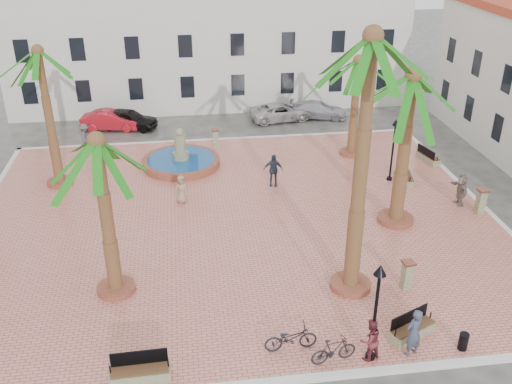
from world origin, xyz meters
TOP-DOWN VIEW (x-y plane):
  - ground at (0.00, 0.00)m, footprint 120.00×120.00m
  - plaza at (0.00, 0.00)m, footprint 26.00×22.00m
  - kerb_n at (0.00, 11.00)m, footprint 26.30×0.30m
  - kerb_s at (0.00, -11.00)m, footprint 26.30×0.30m
  - kerb_e at (13.00, 0.00)m, footprint 0.30×22.30m
  - building_north at (-0.00, 19.99)m, footprint 30.40×7.40m
  - fountain at (-2.61, 6.95)m, footprint 4.64×4.64m
  - palm_nw at (-9.46, 5.34)m, footprint 4.67×4.67m
  - palm_sw at (-5.49, -5.26)m, footprint 5.06×5.06m
  - palm_s at (4.08, -6.30)m, footprint 5.47×5.47m
  - palm_e at (7.85, -1.30)m, footprint 5.81×5.81m
  - palm_ne at (8.05, 7.28)m, footprint 4.64×4.64m
  - bench_s at (-4.28, -10.38)m, footprint 2.01×0.66m
  - bench_se at (5.46, -9.53)m, footprint 1.95×1.30m
  - bench_e at (10.06, 2.97)m, footprint 0.85×1.76m
  - bench_ne at (12.38, 5.48)m, footprint 0.92×1.87m
  - lamppost_s at (3.61, -10.40)m, footprint 0.42×0.42m
  - lamppost_e at (9.19, 3.35)m, footprint 0.40×0.40m
  - bollard_se at (6.31, -6.71)m, footprint 0.53×0.53m
  - bollard_n at (-0.36, 9.41)m, footprint 0.46×0.46m
  - bollard_e at (12.40, -1.07)m, footprint 0.52×0.52m
  - litter_bin at (7.01, -10.40)m, footprint 0.34×0.34m
  - cyclist_a at (5.09, -10.40)m, footprint 0.82×0.68m
  - bicycle_a at (0.94, -9.59)m, footprint 1.94×0.76m
  - cyclist_b at (3.54, -10.40)m, footprint 0.95×0.84m
  - bicycle_b at (2.28, -10.40)m, footprint 1.73×0.76m
  - pedestrian_fountain_a at (-2.66, 2.16)m, footprint 0.90×0.79m
  - pedestrian_fountain_b at (2.45, 3.56)m, footprint 1.15×0.62m
  - pedestrian_north at (-8.65, 10.40)m, footprint 0.79×1.18m
  - pedestrian_east at (11.78, -0.04)m, footprint 0.52×1.62m
  - car_black at (-6.22, 14.25)m, footprint 4.50×2.87m
  - car_red at (-7.37, 14.23)m, footprint 4.33×2.05m
  - car_silver at (7.65, 14.68)m, footprint 4.56×2.75m
  - car_white at (4.84, 14.53)m, footprint 4.88×2.84m

SIDE VIEW (x-z plane):
  - ground at x=0.00m, z-range 0.00..0.00m
  - plaza at x=0.00m, z-range 0.00..0.15m
  - kerb_n at x=0.00m, z-range 0.00..0.16m
  - kerb_s at x=0.00m, z-range 0.00..0.16m
  - kerb_e at x=13.00m, z-range 0.00..0.16m
  - bench_e at x=10.06m, z-range -0.04..0.85m
  - bench_ne at x=12.38m, z-range -0.06..0.89m
  - bench_se at x=5.46m, z-range -0.07..0.93m
  - bench_s at x=-4.28m, z-range -0.08..0.97m
  - fountain at x=-2.61m, z-range -0.72..1.67m
  - litter_bin at x=7.01m, z-range 0.15..0.81m
  - car_silver at x=7.65m, z-range 0.00..1.24m
  - car_white at x=4.84m, z-range 0.00..1.28m
  - bicycle_a at x=0.94m, z-range 0.15..1.15m
  - bicycle_b at x=2.28m, z-range 0.15..1.16m
  - car_red at x=-7.37m, z-range 0.00..1.37m
  - car_black at x=-6.22m, z-range 0.00..1.43m
  - bollard_n at x=-0.36m, z-range 0.17..1.46m
  - bollard_se at x=6.31m, z-range 0.17..1.49m
  - bollard_e at x=12.40m, z-range 0.17..1.53m
  - pedestrian_fountain_a at x=-2.66m, z-range 0.15..1.70m
  - cyclist_b at x=3.54m, z-range 0.15..1.80m
  - pedestrian_north at x=-8.65m, z-range 0.15..1.84m
  - pedestrian_east at x=11.78m, z-range 0.15..1.89m
  - pedestrian_fountain_b at x=2.45m, z-range 0.15..2.02m
  - cyclist_a at x=5.09m, z-range 0.15..2.06m
  - lamppost_e at x=9.19m, z-range 0.80..4.47m
  - lamppost_s at x=3.61m, z-range 0.84..4.75m
  - building_north at x=0.00m, z-range 0.02..9.52m
  - palm_ne at x=8.05m, z-range 2.25..8.56m
  - palm_sw at x=-5.49m, z-range 2.47..9.42m
  - palm_e at x=7.85m, z-range 2.74..10.57m
  - palm_nw at x=-9.46m, z-range 2.95..10.79m
  - palm_s at x=4.08m, z-range 4.08..14.71m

